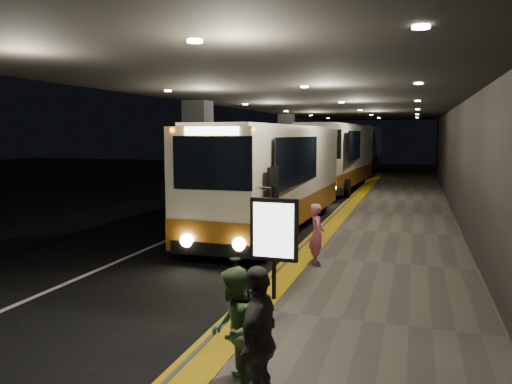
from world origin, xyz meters
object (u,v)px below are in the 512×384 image
Objects in this scene: coach_third at (358,151)px; bag_polka at (248,354)px; passenger_boarding at (317,234)px; passenger_waiting_grey at (258,340)px; info_sign at (274,232)px; passenger_waiting_green at (234,330)px; coach_second at (337,159)px; coach_main at (274,181)px; stanchion_post at (235,293)px.

coach_third is 38.33× the size of bag_polka.
passenger_waiting_grey reaches higher than passenger_boarding.
info_sign is (-0.89, 3.81, 0.46)m from passenger_waiting_grey.
passenger_boarding is 0.97× the size of passenger_waiting_green.
passenger_waiting_green is at bearing -81.04° from coach_second.
passenger_waiting_green is (2.58, -11.01, -0.75)m from coach_main.
coach_second is at bearing 95.71° from bag_polka.
stanchion_post is at bearing -76.75° from coach_main.
passenger_waiting_grey is at bearing -82.71° from coach_third.
coach_third is at bearing -18.11° from passenger_boarding.
coach_main is 11.34m from passenger_waiting_green.
coach_third is at bearing 93.05° from stanchion_post.
info_sign is at bearing 80.32° from stanchion_post.
coach_third is at bearing 93.45° from info_sign.
coach_second reaches higher than coach_main.
coach_main reaches higher than passenger_waiting_green.
passenger_boarding is at bearing -82.83° from coach_third.
stanchion_post is (1.89, -35.36, -1.11)m from coach_third.
bag_polka is 0.28× the size of stanchion_post.
passenger_waiting_green is 0.90× the size of passenger_waiting_grey.
coach_second is at bearing 90.75° from coach_main.
coach_second is at bearing -86.46° from coach_third.
passenger_boarding is 4.71× the size of bag_polka.
coach_main is 0.93× the size of coach_second.
passenger_waiting_grey is 1.37m from bag_polka.
info_sign is at bearing -166.03° from passenger_waiting_grey.
stanchion_post is (1.88, -9.05, -0.96)m from coach_main.
passenger_boarding is at bearing 83.80° from info_sign.
coach_second is 24.26m from passenger_waiting_green.
coach_third reaches higher than coach_main.
coach_second is 10.75× the size of stanchion_post.
bag_polka is (2.52, -10.32, -1.36)m from coach_main.
coach_second is at bearing 173.45° from passenger_waiting_green.
coach_third is 31.23m from passenger_boarding.
coach_second reaches higher than passenger_waiting_grey.
coach_third is 8.14× the size of passenger_boarding.
coach_second is (0.18, 13.11, 0.13)m from coach_main.
passenger_waiting_green is at bearing -130.12° from passenger_waiting_grey.
stanchion_post is at bearing -99.84° from info_sign.
coach_main is 10.71m from bag_polka.
passenger_waiting_grey is 2.62m from stanchion_post.
bag_polka is at bearing 172.11° from passenger_waiting_green.
coach_main is 0.92× the size of coach_third.
passenger_waiting_green is at bearing 158.88° from passenger_boarding.
stanchion_post is (-0.54, -4.24, -0.19)m from passenger_boarding.
passenger_waiting_green reaches higher than stanchion_post.
coach_main is 10.02× the size of stanchion_post.
coach_second is at bearing -172.57° from passenger_waiting_grey.
coach_third is (-0.19, 13.19, 0.02)m from coach_second.
passenger_waiting_grey is 5.39× the size of bag_polka.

